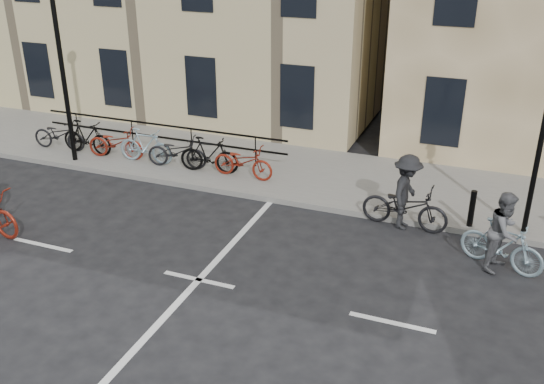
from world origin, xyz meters
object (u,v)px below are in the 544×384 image
(traffic_light, at_px, (541,139))
(cyclist_dark, at_px, (406,200))
(lamp_post, at_px, (59,48))
(cyclist_grey, at_px, (503,238))

(traffic_light, relative_size, cyclist_dark, 1.83)
(lamp_post, xyz_separation_m, cyclist_grey, (12.23, -1.64, -2.78))
(cyclist_grey, relative_size, cyclist_dark, 0.88)
(cyclist_grey, bearing_deg, lamp_post, 102.46)
(traffic_light, distance_m, cyclist_grey, 2.40)
(cyclist_grey, height_order, cyclist_dark, cyclist_dark)
(cyclist_dark, bearing_deg, cyclist_grey, -112.07)
(traffic_light, bearing_deg, cyclist_grey, -106.51)
(traffic_light, relative_size, lamp_post, 0.74)
(traffic_light, xyz_separation_m, lamp_post, (-12.70, 0.06, 1.04))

